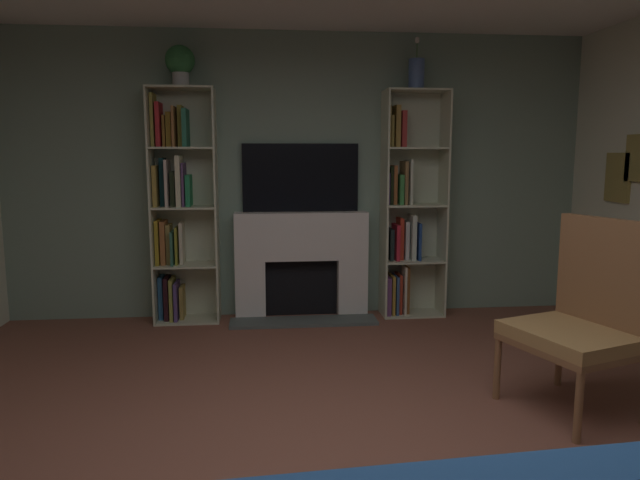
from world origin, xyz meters
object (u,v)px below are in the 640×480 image
(fireplace, at_px, (301,262))
(vase_with_flowers, at_px, (416,74))
(tv, at_px, (300,178))
(bookshelf_left, at_px, (178,207))
(bookshelf_right, at_px, (406,214))
(armchair, at_px, (583,317))
(potted_plant, at_px, (180,63))

(fireplace, relative_size, vase_with_flowers, 2.87)
(tv, xyz_separation_m, bookshelf_left, (-1.14, -0.10, -0.26))
(bookshelf_left, height_order, bookshelf_right, same)
(fireplace, bearing_deg, bookshelf_right, -0.52)
(bookshelf_right, height_order, vase_with_flowers, vase_with_flowers)
(tv, relative_size, armchair, 0.94)
(bookshelf_left, height_order, vase_with_flowers, vase_with_flowers)
(vase_with_flowers, xyz_separation_m, armchair, (0.48, -2.21, -1.72))
(tv, height_order, armchair, tv)
(bookshelf_right, relative_size, potted_plant, 5.90)
(fireplace, distance_m, tv, 0.81)
(potted_plant, distance_m, vase_with_flowers, 2.15)
(vase_with_flowers, bearing_deg, tv, 173.63)
(tv, relative_size, potted_plant, 3.02)
(tv, bearing_deg, vase_with_flowers, -6.37)
(tv, height_order, vase_with_flowers, vase_with_flowers)
(bookshelf_right, distance_m, vase_with_flowers, 1.32)
(armchair, bearing_deg, bookshelf_right, 103.78)
(fireplace, height_order, vase_with_flowers, vase_with_flowers)
(bookshelf_right, bearing_deg, tv, 174.80)
(vase_with_flowers, bearing_deg, armchair, -77.70)
(tv, xyz_separation_m, armchair, (1.56, -2.33, -0.75))
(tv, height_order, bookshelf_left, bookshelf_left)
(bookshelf_left, bearing_deg, armchair, -39.56)
(tv, xyz_separation_m, potted_plant, (-1.08, -0.12, 1.03))
(bookshelf_left, height_order, potted_plant, potted_plant)
(fireplace, height_order, tv, tv)
(tv, bearing_deg, fireplace, -90.00)
(bookshelf_left, relative_size, potted_plant, 5.90)
(vase_with_flowers, height_order, armchair, vase_with_flowers)
(tv, distance_m, bookshelf_left, 1.18)
(fireplace, bearing_deg, armchair, -55.25)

